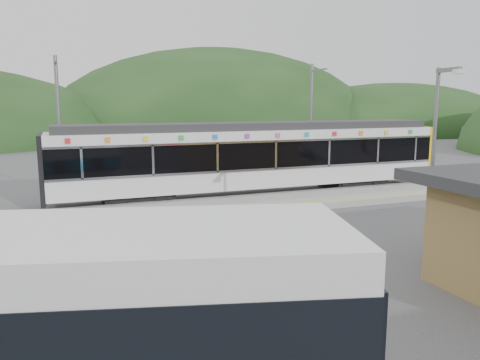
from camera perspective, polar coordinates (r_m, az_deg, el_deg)
name	(u,v)px	position (r m, az deg, el deg)	size (l,w,h in m)	color
ground	(259,227)	(18.13, 2.37, -5.76)	(120.00, 120.00, 0.00)	#4C4C4F
hills	(326,192)	(25.51, 10.49, -1.47)	(146.00, 149.00, 26.00)	#1E3D19
platform	(230,206)	(21.08, -1.17, -3.18)	(26.00, 3.20, 0.30)	#9E9E99
yellow_line	(241,209)	(19.85, 0.10, -3.51)	(26.00, 0.10, 0.01)	yellow
train	(255,155)	(24.07, 1.83, 3.01)	(20.44, 3.01, 3.74)	black
catenary_mast_west	(59,125)	(24.65, -21.16, 6.24)	(0.18, 1.80, 7.00)	slate
catenary_mast_east	(311,121)	(28.32, 8.66, 7.08)	(0.18, 1.80, 7.00)	slate
lamp_post	(437,145)	(15.45, 22.85, 3.90)	(0.36, 1.03, 5.78)	slate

